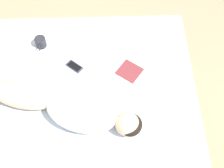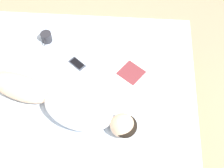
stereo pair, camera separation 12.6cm
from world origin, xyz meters
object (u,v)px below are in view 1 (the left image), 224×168
at_px(coffee_mug, 41,42).
at_px(cell_phone, 74,66).
at_px(person, 69,108).
at_px(open_magazine, 138,61).

height_order(coffee_mug, cell_phone, coffee_mug).
distance_m(person, coffee_mug, 0.74).
bearing_deg(coffee_mug, cell_phone, 51.32).
bearing_deg(coffee_mug, person, 22.55).
xyz_separation_m(open_magazine, cell_phone, (0.04, -0.54, 0.00)).
xyz_separation_m(person, cell_phone, (-0.44, 0.02, -0.09)).
bearing_deg(open_magazine, cell_phone, -48.76).
relative_size(open_magazine, cell_phone, 3.80).
xyz_separation_m(open_magazine, coffee_mug, (-0.20, -0.84, 0.04)).
bearing_deg(cell_phone, coffee_mug, -88.88).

